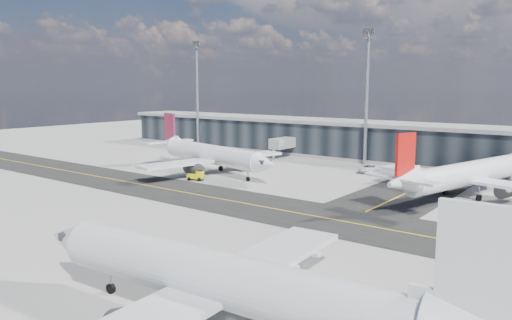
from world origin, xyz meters
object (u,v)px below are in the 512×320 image
object	(u,v)px
airliner_near	(227,282)
service_van	(369,168)
airliner_redtail	(464,175)
baggage_tug	(197,176)
airliner_af	(210,154)

from	to	relation	value
airliner_near	service_van	bearing A→B (deg)	13.17
airliner_redtail	baggage_tug	xyz separation A→B (m)	(-42.16, -14.79, -2.67)
airliner_redtail	baggage_tug	distance (m)	44.76
airliner_redtail	service_van	distance (m)	24.53
airliner_near	service_van	world-z (taller)	airliner_near
airliner_redtail	service_van	xyz separation A→B (m)	(-21.16, 12.10, -2.79)
airliner_redtail	airliner_af	bearing A→B (deg)	-156.01
airliner_near	baggage_tug	bearing A→B (deg)	42.54
baggage_tug	service_van	xyz separation A→B (m)	(21.00, 26.88, -0.12)
airliner_af	airliner_near	distance (m)	64.82
airliner_af	airliner_redtail	distance (m)	46.43
airliner_af	baggage_tug	distance (m)	8.89
airliner_af	airliner_redtail	world-z (taller)	airliner_af
airliner_redtail	airliner_near	bearing A→B (deg)	-76.17
baggage_tug	service_van	size ratio (longest dim) A/B	0.57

